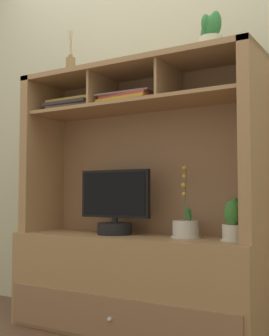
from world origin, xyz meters
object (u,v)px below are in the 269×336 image
at_px(magazine_stack_left, 76,106).
at_px(diffuser_bottle, 70,67).
at_px(magazine_stack_centre, 209,94).
at_px(potted_fern, 234,222).
at_px(potted_succulent, 211,34).
at_px(tv_monitor, 115,207).
at_px(media_console, 135,251).
at_px(magazine_stack_right, 128,99).
at_px(potted_orchid, 186,228).

bearing_deg(magazine_stack_left, diffuser_bottle, -152.12).
height_order(magazine_stack_left, diffuser_bottle, diffuser_bottle).
relative_size(magazine_stack_centre, diffuser_bottle, 1.21).
bearing_deg(magazine_stack_centre, potted_fern, -20.95).
height_order(magazine_stack_left, potted_succulent, potted_succulent).
bearing_deg(tv_monitor, diffuser_bottle, 178.47).
relative_size(media_console, magazine_stack_centre, 4.16).
height_order(magazine_stack_right, potted_succulent, potted_succulent).
bearing_deg(potted_succulent, magazine_stack_centre, 125.30).
height_order(tv_monitor, potted_fern, tv_monitor).
bearing_deg(media_console, tv_monitor, -169.00).
distance_m(potted_fern, magazine_stack_right, 0.91).
relative_size(media_console, magazine_stack_right, 4.20).
distance_m(tv_monitor, magazine_stack_right, 0.62).
bearing_deg(tv_monitor, potted_orchid, 5.22).
height_order(potted_fern, magazine_stack_left, magazine_stack_left).
distance_m(magazine_stack_right, potted_succulent, 0.57).
bearing_deg(media_console, potted_fern, -1.87).
relative_size(magazine_stack_centre, magazine_stack_right, 1.01).
distance_m(potted_fern, potted_succulent, 0.98).
distance_m(media_console, magazine_stack_centre, 0.95).
bearing_deg(potted_succulent, media_console, 179.31).
bearing_deg(potted_fern, tv_monitor, -179.60).
bearing_deg(diffuser_bottle, potted_orchid, 2.22).
distance_m(potted_orchid, diffuser_bottle, 1.24).
xyz_separation_m(media_console, potted_succulent, (0.47, -0.01, 1.15)).
xyz_separation_m(tv_monitor, magazine_stack_left, (-0.31, 0.03, 0.63)).
bearing_deg(magazine_stack_left, potted_succulent, -0.47).
xyz_separation_m(potted_orchid, potted_fern, (0.28, -0.03, 0.04)).
bearing_deg(magazine_stack_right, magazine_stack_centre, 8.21).
xyz_separation_m(tv_monitor, potted_fern, (0.70, 0.00, -0.06)).
bearing_deg(potted_orchid, potted_succulent, -7.21).
relative_size(tv_monitor, potted_orchid, 1.17).
bearing_deg(magazine_stack_left, magazine_stack_right, -4.66).
distance_m(potted_orchid, potted_succulent, 1.03).
xyz_separation_m(magazine_stack_left, potted_succulent, (0.90, -0.01, 0.28)).
relative_size(magazine_stack_left, magazine_stack_centre, 0.96).
bearing_deg(tv_monitor, potted_fern, 0.40).
xyz_separation_m(potted_orchid, magazine_stack_right, (-0.33, -0.05, 0.72)).
bearing_deg(diffuser_bottle, tv_monitor, -1.53).
bearing_deg(magazine_stack_centre, magazine_stack_left, -177.80).
bearing_deg(potted_fern, potted_succulent, 173.25).
bearing_deg(media_console, magazine_stack_right, -129.89).
height_order(potted_orchid, magazine_stack_left, magazine_stack_left).
relative_size(tv_monitor, magazine_stack_centre, 1.25).
bearing_deg(potted_fern, media_console, 178.13).
height_order(media_console, tv_monitor, media_console).
relative_size(diffuser_bottle, potted_succulent, 1.37).
relative_size(tv_monitor, diffuser_bottle, 1.50).
relative_size(potted_orchid, magazine_stack_right, 1.08).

